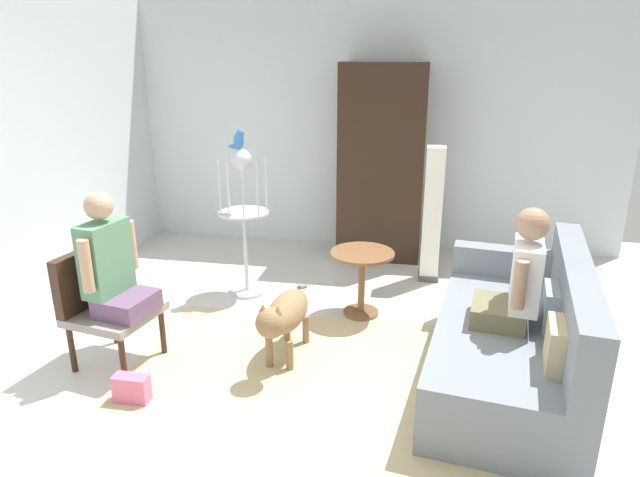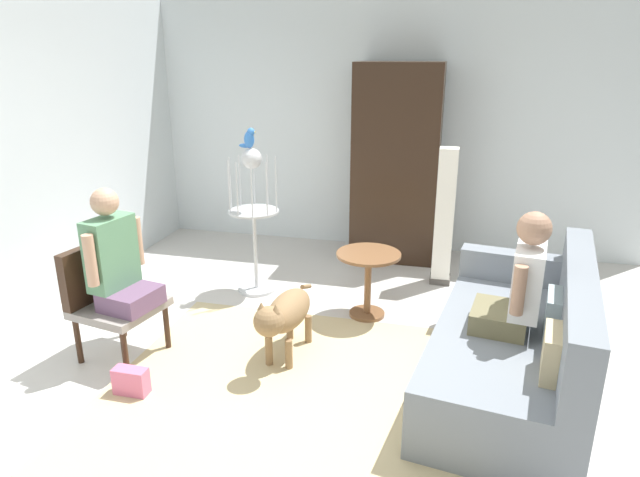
{
  "view_description": "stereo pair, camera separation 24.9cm",
  "coord_description": "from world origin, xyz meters",
  "px_view_note": "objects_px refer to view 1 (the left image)",
  "views": [
    {
      "loc": [
        0.62,
        -3.39,
        2.22
      ],
      "look_at": [
        -0.03,
        0.23,
        0.98
      ],
      "focal_mm": 31.13,
      "sensor_mm": 36.0,
      "label": 1
    },
    {
      "loc": [
        0.86,
        -3.34,
        2.22
      ],
      "look_at": [
        -0.03,
        0.23,
        0.98
      ],
      "focal_mm": 31.13,
      "sensor_mm": 36.0,
      "label": 2
    }
  ],
  "objects_px": {
    "column_lamp": "(432,216)",
    "armoire_cabinet": "(381,163)",
    "bird_cage_stand": "(244,213)",
    "dog": "(285,315)",
    "couch": "(516,340)",
    "round_end_table": "(362,272)",
    "armchair": "(101,299)",
    "person_on_couch": "(518,279)",
    "parrot": "(239,139)",
    "handbag": "(132,389)",
    "person_on_armchair": "(111,265)"
  },
  "relations": [
    {
      "from": "column_lamp",
      "to": "armoire_cabinet",
      "type": "xyz_separation_m",
      "value": [
        -0.56,
        0.64,
        0.39
      ]
    },
    {
      "from": "armoire_cabinet",
      "to": "bird_cage_stand",
      "type": "bearing_deg",
      "value": -132.32
    },
    {
      "from": "dog",
      "to": "column_lamp",
      "type": "distance_m",
      "value": 2.1
    },
    {
      "from": "couch",
      "to": "column_lamp",
      "type": "xyz_separation_m",
      "value": [
        -0.58,
        1.78,
        0.36
      ]
    },
    {
      "from": "round_end_table",
      "to": "armoire_cabinet",
      "type": "relative_size",
      "value": 0.28
    },
    {
      "from": "couch",
      "to": "armoire_cabinet",
      "type": "relative_size",
      "value": 0.98
    },
    {
      "from": "armchair",
      "to": "round_end_table",
      "type": "height_order",
      "value": "armchair"
    },
    {
      "from": "person_on_couch",
      "to": "parrot",
      "type": "relative_size",
      "value": 4.55
    },
    {
      "from": "armchair",
      "to": "dog",
      "type": "bearing_deg",
      "value": 10.41
    },
    {
      "from": "parrot",
      "to": "handbag",
      "type": "distance_m",
      "value": 2.31
    },
    {
      "from": "handbag",
      "to": "round_end_table",
      "type": "bearing_deg",
      "value": 48.88
    },
    {
      "from": "couch",
      "to": "bird_cage_stand",
      "type": "distance_m",
      "value": 2.62
    },
    {
      "from": "armoire_cabinet",
      "to": "person_on_armchair",
      "type": "bearing_deg",
      "value": -122.45
    },
    {
      "from": "handbag",
      "to": "armoire_cabinet",
      "type": "bearing_deg",
      "value": 65.92
    },
    {
      "from": "round_end_table",
      "to": "handbag",
      "type": "relative_size",
      "value": 2.5
    },
    {
      "from": "armchair",
      "to": "armoire_cabinet",
      "type": "bearing_deg",
      "value": 55.35
    },
    {
      "from": "column_lamp",
      "to": "armoire_cabinet",
      "type": "bearing_deg",
      "value": 131.13
    },
    {
      "from": "person_on_couch",
      "to": "person_on_armchair",
      "type": "relative_size",
      "value": 0.93
    },
    {
      "from": "dog",
      "to": "armoire_cabinet",
      "type": "distance_m",
      "value": 2.57
    },
    {
      "from": "couch",
      "to": "bird_cage_stand",
      "type": "relative_size",
      "value": 1.49
    },
    {
      "from": "parrot",
      "to": "column_lamp",
      "type": "height_order",
      "value": "parrot"
    },
    {
      "from": "parrot",
      "to": "handbag",
      "type": "bearing_deg",
      "value": -96.53
    },
    {
      "from": "parrot",
      "to": "armoire_cabinet",
      "type": "bearing_deg",
      "value": 47.3
    },
    {
      "from": "column_lamp",
      "to": "armoire_cabinet",
      "type": "height_order",
      "value": "armoire_cabinet"
    },
    {
      "from": "person_on_armchair",
      "to": "bird_cage_stand",
      "type": "bearing_deg",
      "value": 69.02
    },
    {
      "from": "armchair",
      "to": "column_lamp",
      "type": "bearing_deg",
      "value": 40.08
    },
    {
      "from": "armoire_cabinet",
      "to": "handbag",
      "type": "relative_size",
      "value": 9.02
    },
    {
      "from": "parrot",
      "to": "armchair",
      "type": "bearing_deg",
      "value": -115.39
    },
    {
      "from": "person_on_couch",
      "to": "parrot",
      "type": "height_order",
      "value": "parrot"
    },
    {
      "from": "column_lamp",
      "to": "handbag",
      "type": "relative_size",
      "value": 5.79
    },
    {
      "from": "person_on_armchair",
      "to": "handbag",
      "type": "distance_m",
      "value": 0.88
    },
    {
      "from": "column_lamp",
      "to": "handbag",
      "type": "xyz_separation_m",
      "value": [
        -1.96,
        -2.49,
        -0.58
      ]
    },
    {
      "from": "couch",
      "to": "column_lamp",
      "type": "relative_size",
      "value": 1.53
    },
    {
      "from": "bird_cage_stand",
      "to": "armoire_cabinet",
      "type": "relative_size",
      "value": 0.66
    },
    {
      "from": "round_end_table",
      "to": "bird_cage_stand",
      "type": "bearing_deg",
      "value": 166.17
    },
    {
      "from": "person_on_armchair",
      "to": "person_on_couch",
      "type": "bearing_deg",
      "value": 4.99
    },
    {
      "from": "bird_cage_stand",
      "to": "column_lamp",
      "type": "height_order",
      "value": "bird_cage_stand"
    },
    {
      "from": "dog",
      "to": "parrot",
      "type": "relative_size",
      "value": 5.13
    },
    {
      "from": "column_lamp",
      "to": "handbag",
      "type": "height_order",
      "value": "column_lamp"
    },
    {
      "from": "parrot",
      "to": "armoire_cabinet",
      "type": "xyz_separation_m",
      "value": [
        1.19,
        1.29,
        -0.42
      ]
    },
    {
      "from": "armchair",
      "to": "column_lamp",
      "type": "distance_m",
      "value": 3.14
    },
    {
      "from": "person_on_armchair",
      "to": "dog",
      "type": "relative_size",
      "value": 0.95
    },
    {
      "from": "person_on_armchair",
      "to": "round_end_table",
      "type": "xyz_separation_m",
      "value": [
        1.67,
        1.12,
        -0.39
      ]
    },
    {
      "from": "couch",
      "to": "person_on_couch",
      "type": "distance_m",
      "value": 0.47
    },
    {
      "from": "bird_cage_stand",
      "to": "person_on_armchair",
      "type": "bearing_deg",
      "value": -110.98
    },
    {
      "from": "armchair",
      "to": "person_on_couch",
      "type": "height_order",
      "value": "person_on_couch"
    },
    {
      "from": "armoire_cabinet",
      "to": "couch",
      "type": "bearing_deg",
      "value": -64.82
    },
    {
      "from": "bird_cage_stand",
      "to": "couch",
      "type": "bearing_deg",
      "value": -26.13
    },
    {
      "from": "round_end_table",
      "to": "parrot",
      "type": "relative_size",
      "value": 3.24
    },
    {
      "from": "person_on_couch",
      "to": "dog",
      "type": "relative_size",
      "value": 0.89
    }
  ]
}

